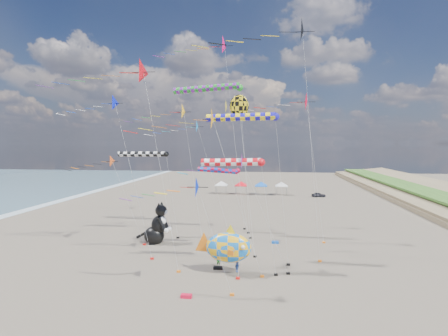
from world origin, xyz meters
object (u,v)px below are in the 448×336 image
fish_inflatable (228,247)px  parked_car (319,195)px  child_green (219,261)px  cat_inflatable (156,223)px  person_adult (238,263)px  child_blue (237,267)px

fish_inflatable → parked_car: bearing=73.2°
fish_inflatable → parked_car: fish_inflatable is taller
child_green → cat_inflatable: bearing=137.2°
fish_inflatable → child_green: bearing=119.6°
parked_car → cat_inflatable: bearing=140.2°
person_adult → parked_car: size_ratio=0.50×
cat_inflatable → child_blue: bearing=-31.0°
person_adult → parked_car: person_adult is taller
child_green → parked_car: child_green is taller
cat_inflatable → fish_inflatable: (10.29, -9.46, 0.03)m
fish_inflatable → cat_inflatable: bearing=137.4°
fish_inflatable → person_adult: size_ratio=3.70×
cat_inflatable → parked_car: (25.97, 42.37, -2.13)m
fish_inflatable → child_blue: bearing=45.7°
child_blue → parked_car: (14.87, 51.01, 0.06)m
person_adult → child_green: bearing=115.5°
child_green → child_blue: child_green is taller
cat_inflatable → fish_inflatable: size_ratio=0.90×
cat_inflatable → person_adult: (11.13, -8.20, -1.88)m
child_green → parked_car: bearing=67.3°
child_blue → cat_inflatable: bearing=93.4°
cat_inflatable → person_adult: cat_inflatable is taller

